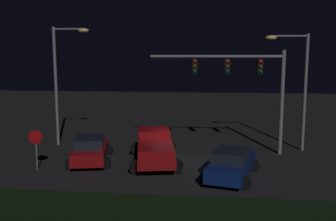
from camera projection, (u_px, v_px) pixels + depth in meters
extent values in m
plane|color=black|center=(174.00, 162.00, 22.59)|extent=(80.00, 80.00, 0.00)
cube|color=maroon|center=(155.00, 152.00, 22.23)|extent=(2.89, 5.66, 0.55)
cube|color=maroon|center=(154.00, 136.00, 23.30)|extent=(2.14, 2.19, 0.85)
cube|color=black|center=(154.00, 134.00, 23.28)|extent=(1.99, 1.80, 0.51)
cube|color=maroon|center=(156.00, 148.00, 21.09)|extent=(2.41, 3.31, 0.45)
cylinder|color=black|center=(137.00, 149.00, 24.11)|extent=(0.80, 0.22, 0.80)
cylinder|color=black|center=(170.00, 148.00, 24.26)|extent=(0.80, 0.22, 0.80)
cylinder|color=black|center=(137.00, 167.00, 20.28)|extent=(0.80, 0.22, 0.80)
cylinder|color=black|center=(176.00, 166.00, 20.42)|extent=(0.80, 0.22, 0.80)
cube|color=navy|center=(232.00, 166.00, 19.72)|extent=(2.87, 4.71, 0.70)
cube|color=black|center=(231.00, 155.00, 19.40)|extent=(2.06, 2.34, 0.55)
cylinder|color=black|center=(220.00, 162.00, 21.47)|extent=(0.64, 0.22, 0.64)
cylinder|color=black|center=(254.00, 166.00, 20.83)|extent=(0.64, 0.22, 0.64)
cylinder|color=black|center=(206.00, 178.00, 18.70)|extent=(0.64, 0.22, 0.64)
cylinder|color=black|center=(245.00, 183.00, 18.06)|extent=(0.64, 0.22, 0.64)
cube|color=maroon|center=(90.00, 151.00, 22.66)|extent=(2.64, 4.67, 0.70)
cube|color=black|center=(90.00, 142.00, 22.33)|extent=(1.97, 2.28, 0.55)
cylinder|color=black|center=(78.00, 150.00, 24.09)|extent=(0.64, 0.22, 0.64)
cylinder|color=black|center=(108.00, 150.00, 24.27)|extent=(0.64, 0.22, 0.64)
cylinder|color=black|center=(71.00, 164.00, 21.14)|extent=(0.64, 0.22, 0.64)
cylinder|color=black|center=(105.00, 163.00, 21.33)|extent=(0.64, 0.22, 0.64)
cylinder|color=slate|center=(282.00, 103.00, 23.99)|extent=(0.24, 0.24, 6.50)
cylinder|color=slate|center=(216.00, 56.00, 23.98)|extent=(8.20, 0.18, 0.18)
cube|color=black|center=(260.00, 66.00, 23.80)|extent=(0.32, 0.44, 0.95)
sphere|color=red|center=(261.00, 62.00, 23.53)|extent=(0.22, 0.22, 0.22)
sphere|color=#59380A|center=(261.00, 66.00, 23.57)|extent=(0.22, 0.22, 0.22)
sphere|color=#0C4719|center=(260.00, 71.00, 23.62)|extent=(0.22, 0.22, 0.22)
cube|color=black|center=(227.00, 66.00, 24.00)|extent=(0.32, 0.44, 0.95)
sphere|color=red|center=(228.00, 61.00, 23.73)|extent=(0.22, 0.22, 0.22)
sphere|color=#59380A|center=(227.00, 66.00, 23.77)|extent=(0.22, 0.22, 0.22)
sphere|color=#0C4719|center=(227.00, 71.00, 23.82)|extent=(0.22, 0.22, 0.22)
cube|color=black|center=(195.00, 66.00, 24.20)|extent=(0.32, 0.44, 0.95)
sphere|color=red|center=(195.00, 61.00, 23.92)|extent=(0.22, 0.22, 0.22)
sphere|color=#59380A|center=(195.00, 66.00, 23.97)|extent=(0.22, 0.22, 0.22)
sphere|color=#0C4719|center=(195.00, 71.00, 24.01)|extent=(0.22, 0.22, 0.22)
cylinder|color=slate|center=(56.00, 87.00, 26.33)|extent=(0.20, 0.20, 8.03)
cylinder|color=slate|center=(68.00, 29.00, 25.65)|extent=(2.05, 0.12, 0.12)
ellipsoid|color=#F9CC72|center=(84.00, 31.00, 25.57)|extent=(0.70, 0.44, 0.30)
cylinder|color=slate|center=(305.00, 93.00, 24.81)|extent=(0.20, 0.20, 7.52)
cylinder|color=slate|center=(289.00, 36.00, 24.39)|extent=(2.26, 0.12, 0.12)
ellipsoid|color=#F9CC72|center=(271.00, 38.00, 24.52)|extent=(0.70, 0.44, 0.30)
cylinder|color=slate|center=(36.00, 151.00, 20.91)|extent=(0.07, 0.07, 2.20)
cylinder|color=#B20C0F|center=(35.00, 137.00, 20.77)|extent=(0.76, 0.03, 0.76)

